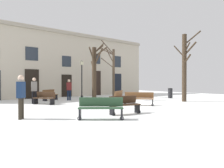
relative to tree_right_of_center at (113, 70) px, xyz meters
name	(u,v)px	position (x,y,z in m)	size (l,w,h in m)	color
ground_plane	(129,105)	(-3.36, -5.89, -2.74)	(33.09, 33.09, 0.00)	white
building_facade	(67,64)	(-3.37, 3.30, 0.65)	(20.68, 0.60, 6.70)	#BCB29E
tree_right_of_center	(113,70)	(0.00, 0.00, 0.00)	(1.44, 1.69, 5.72)	#4C3D2D
tree_foreground	(95,71)	(-3.25, -1.59, -0.29)	(1.87, 1.91, 4.81)	#382B1E
tree_center	(185,65)	(1.47, -7.06, 0.05)	(2.02, 1.73, 5.43)	#382B1E
streetlamp	(82,75)	(-2.91, 1.10, -0.54)	(0.30, 0.30, 3.57)	black
litter_bin	(170,93)	(3.27, -4.47, -2.27)	(0.43, 0.43, 0.93)	black
bench_back_to_back_left	(124,105)	(-6.23, -8.63, -2.29)	(1.61, 0.73, 0.86)	#3D2819
bench_facing_shops	(121,97)	(-3.19, -4.87, -2.28)	(1.86, 1.44, 0.89)	brown
bench_far_corner	(139,98)	(-3.19, -6.66, -2.28)	(1.54, 1.74, 0.86)	brown
bench_back_to_back_right	(50,95)	(-6.34, 0.38, -2.28)	(1.52, 1.16, 0.89)	brown
bench_near_lamp	(101,108)	(-7.91, -9.07, -2.26)	(1.71, 1.47, 0.90)	#2D4C33
bench_by_litter_bin	(44,98)	(-7.75, -2.24, -2.31)	(1.19, 1.56, 0.86)	#3D2819
person_strolling	(69,89)	(-5.08, -0.55, -1.77)	(0.41, 0.28, 1.73)	black
person_by_shop_door	(21,94)	(-10.45, -6.99, -1.72)	(0.41, 0.43, 1.81)	#2D271E
person_crossing_plaza	(34,89)	(-8.14, -1.35, -1.72)	(0.42, 0.30, 1.82)	black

